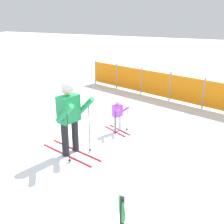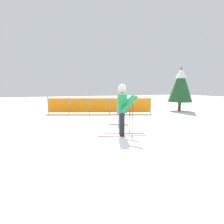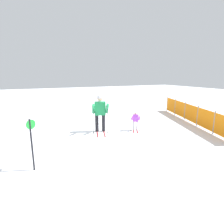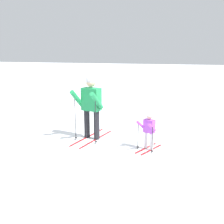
{
  "view_description": "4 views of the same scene",
  "coord_description": "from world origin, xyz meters",
  "px_view_note": "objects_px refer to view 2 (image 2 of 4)",
  "views": [
    {
      "loc": [
        3.45,
        -5.54,
        3.37
      ],
      "look_at": [
        0.68,
        0.89,
        0.79
      ],
      "focal_mm": 45.0,
      "sensor_mm": 36.0,
      "label": 1
    },
    {
      "loc": [
        -2.38,
        -5.98,
        1.71
      ],
      "look_at": [
        0.07,
        0.85,
        0.71
      ],
      "focal_mm": 28.0,
      "sensor_mm": 36.0,
      "label": 2
    },
    {
      "loc": [
        7.84,
        -3.16,
        2.78
      ],
      "look_at": [
        0.29,
        0.28,
        0.99
      ],
      "focal_mm": 28.0,
      "sensor_mm": 36.0,
      "label": 3
    },
    {
      "loc": [
        7.58,
        1.86,
        2.72
      ],
      "look_at": [
        0.39,
        0.42,
        0.91
      ],
      "focal_mm": 45.0,
      "sensor_mm": 36.0,
      "label": 4
    }
  ],
  "objects_px": {
    "safety_fence": "(99,105)",
    "conifer_far": "(181,84)",
    "skier_adult": "(123,105)",
    "skier_child": "(119,113)"
  },
  "relations": [
    {
      "from": "conifer_far",
      "to": "skier_child",
      "type": "bearing_deg",
      "value": -153.21
    },
    {
      "from": "skier_adult",
      "to": "conifer_far",
      "type": "bearing_deg",
      "value": 52.56
    },
    {
      "from": "skier_child",
      "to": "safety_fence",
      "type": "xyz_separation_m",
      "value": [
        0.1,
        3.71,
        -0.01
      ]
    },
    {
      "from": "safety_fence",
      "to": "conifer_far",
      "type": "xyz_separation_m",
      "value": [
        6.02,
        -0.62,
        1.45
      ]
    },
    {
      "from": "safety_fence",
      "to": "conifer_far",
      "type": "bearing_deg",
      "value": -5.89
    },
    {
      "from": "skier_adult",
      "to": "conifer_far",
      "type": "relative_size",
      "value": 0.57
    },
    {
      "from": "skier_child",
      "to": "conifer_far",
      "type": "distance_m",
      "value": 7.01
    },
    {
      "from": "skier_adult",
      "to": "skier_child",
      "type": "xyz_separation_m",
      "value": [
        0.54,
        1.69,
        -0.52
      ]
    },
    {
      "from": "conifer_far",
      "to": "safety_fence",
      "type": "bearing_deg",
      "value": 174.11
    },
    {
      "from": "conifer_far",
      "to": "skier_adult",
      "type": "bearing_deg",
      "value": -144.36
    }
  ]
}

